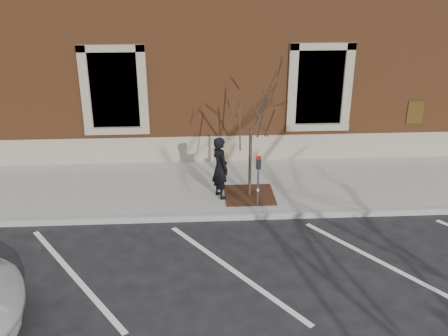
{
  "coord_description": "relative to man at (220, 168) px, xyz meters",
  "views": [
    {
      "loc": [
        -0.67,
        -10.79,
        5.82
      ],
      "look_at": [
        0.0,
        0.6,
        1.1
      ],
      "focal_mm": 40.0,
      "sensor_mm": 36.0,
      "label": 1
    }
  ],
  "objects": [
    {
      "name": "sapling",
      "position": [
        0.77,
        0.02,
        1.52
      ],
      "size": [
        2.0,
        2.0,
        3.33
      ],
      "color": "#3E3125",
      "rests_on": "sidewalk_near"
    },
    {
      "name": "man",
      "position": [
        0.0,
        0.0,
        0.0
      ],
      "size": [
        0.61,
        0.71,
        1.63
      ],
      "primitive_type": "imported",
      "rotation": [
        0.0,
        0.0,
        2.03
      ],
      "color": "black",
      "rests_on": "sidewalk_near"
    },
    {
      "name": "sidewalk_near",
      "position": [
        0.08,
        0.8,
        -0.89
      ],
      "size": [
        40.0,
        3.5,
        0.15
      ],
      "primitive_type": "cube",
      "color": "#B0AFA5",
      "rests_on": "ground"
    },
    {
      "name": "ground",
      "position": [
        0.08,
        -0.95,
        -0.97
      ],
      "size": [
        120.0,
        120.0,
        0.0
      ],
      "primitive_type": "plane",
      "color": "#28282B",
      "rests_on": "ground"
    },
    {
      "name": "tree_grate",
      "position": [
        0.77,
        0.02,
        -0.8
      ],
      "size": [
        1.28,
        1.28,
        0.03
      ],
      "primitive_type": "cube",
      "color": "#452016",
      "rests_on": "sidewalk_near"
    },
    {
      "name": "parking_meter",
      "position": [
        0.91,
        -0.58,
        0.1
      ],
      "size": [
        0.12,
        0.09,
        1.32
      ],
      "rotation": [
        0.0,
        0.0,
        -0.12
      ],
      "color": "#595B60",
      "rests_on": "sidewalk_near"
    },
    {
      "name": "building_civic",
      "position": [
        0.08,
        6.79,
        3.03
      ],
      "size": [
        40.0,
        8.62,
        8.0
      ],
      "color": "brown",
      "rests_on": "ground"
    },
    {
      "name": "parking_stripes",
      "position": [
        0.08,
        -3.15,
        -0.96
      ],
      "size": [
        28.0,
        4.4,
        0.01
      ],
      "primitive_type": null,
      "color": "silver",
      "rests_on": "ground"
    },
    {
      "name": "curb_near",
      "position": [
        0.08,
        -1.0,
        -0.89
      ],
      "size": [
        40.0,
        0.12,
        0.15
      ],
      "primitive_type": "cube",
      "color": "#9E9E99",
      "rests_on": "ground"
    }
  ]
}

